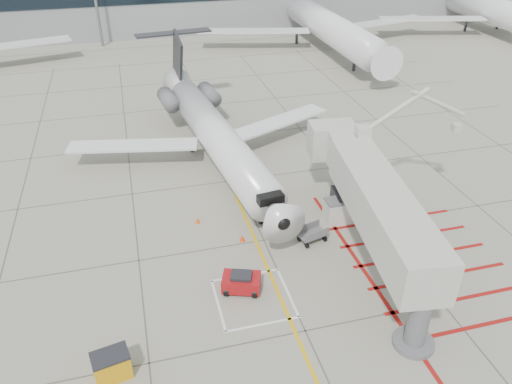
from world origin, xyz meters
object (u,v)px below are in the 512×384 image
object	(u,v)px
jet_bridge	(381,217)
spill_bin	(112,365)
pushback_tug	(241,282)
regional_jet	(226,130)

from	to	relation	value
jet_bridge	spill_bin	size ratio (longest dim) A/B	10.92
pushback_tug	regional_jet	bearing A→B (deg)	101.37
regional_jet	jet_bridge	distance (m)	14.48
regional_jet	spill_bin	bearing A→B (deg)	-124.70
regional_jet	spill_bin	xyz separation A→B (m)	(-9.12, -17.20, -3.23)
regional_jet	pushback_tug	bearing A→B (deg)	-105.25
regional_jet	pushback_tug	xyz separation A→B (m)	(-1.95, -13.07, -3.32)
pushback_tug	spill_bin	world-z (taller)	spill_bin
pushback_tug	spill_bin	distance (m)	8.28
spill_bin	regional_jet	bearing A→B (deg)	51.03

